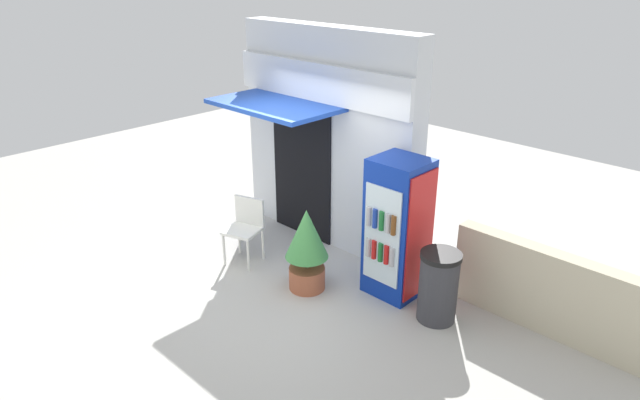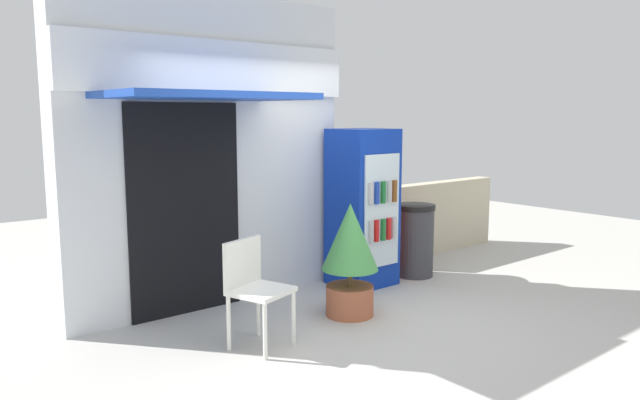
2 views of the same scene
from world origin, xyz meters
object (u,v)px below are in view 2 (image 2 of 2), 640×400
at_px(potted_plant_near_shop, 350,252).
at_px(drink_cooler, 363,207).
at_px(plastic_chair, 253,283).
at_px(trash_bin, 415,240).

bearing_deg(potted_plant_near_shop, drink_cooler, 39.96).
bearing_deg(plastic_chair, drink_cooler, 21.12).
height_order(drink_cooler, trash_bin, drink_cooler).
xyz_separation_m(drink_cooler, trash_bin, (0.72, -0.14, -0.45)).
height_order(drink_cooler, potted_plant_near_shop, drink_cooler).
bearing_deg(potted_plant_near_shop, trash_bin, 20.05).
distance_m(drink_cooler, trash_bin, 0.86).
xyz_separation_m(drink_cooler, plastic_chair, (-1.99, -0.77, -0.35)).
distance_m(drink_cooler, potted_plant_near_shop, 1.15).
bearing_deg(drink_cooler, trash_bin, -11.16).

